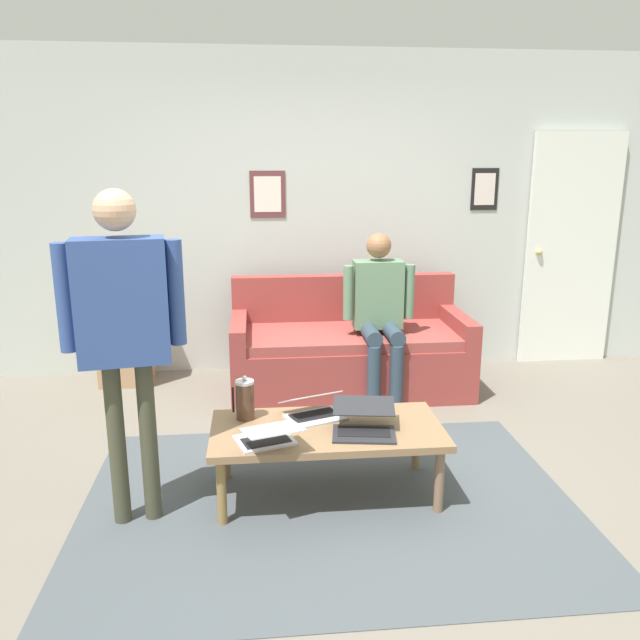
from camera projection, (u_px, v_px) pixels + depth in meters
ground_plane at (337, 485)px, 3.66m from camera, size 7.68×7.68×0.00m
area_rug at (329, 503)px, 3.46m from camera, size 2.67×1.95×0.01m
back_wall at (306, 215)px, 5.44m from camera, size 7.04×0.11×2.70m
interior_door at (571, 250)px, 5.67m from camera, size 0.82×0.09×2.05m
couch at (349, 352)px, 5.13m from camera, size 1.87×0.87×0.88m
coffee_table at (327, 434)px, 3.47m from camera, size 1.26×0.61×0.41m
laptop_left at (313, 410)px, 3.59m from camera, size 0.39×0.36×0.15m
laptop_center at (364, 424)px, 3.39m from camera, size 0.38×0.39×0.14m
laptop_right at (268, 437)px, 3.24m from camera, size 0.38×0.42×0.14m
french_press at (245, 399)px, 3.54m from camera, size 0.13×0.11×0.26m
side_shelf at (125, 334)px, 5.22m from camera, size 0.42×0.32×0.85m
flower_vase at (119, 265)px, 5.08m from camera, size 0.10×0.09×0.39m
person_standing at (123, 317)px, 3.05m from camera, size 0.60×0.25×1.70m
person_seated at (379, 307)px, 4.83m from camera, size 0.55×0.51×1.28m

